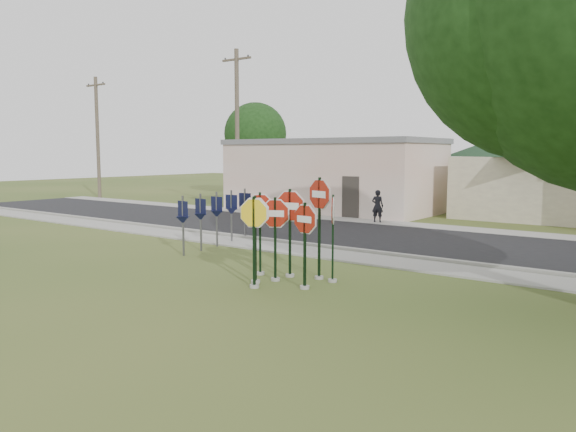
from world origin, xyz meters
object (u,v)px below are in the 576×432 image
Objects in this scene: stop_sign_left at (255,227)px; utility_pole_near at (237,127)px; stop_sign_center at (275,228)px; stop_sign_yellow at (254,230)px; pedestrian at (378,206)px.

utility_pole_near is at bearing 133.28° from stop_sign_left.
utility_pole_near is (-13.70, 13.76, 3.54)m from stop_sign_center.
stop_sign_left is at bearing -115.69° from stop_sign_center.
stop_sign_center is 0.58m from stop_sign_left.
stop_sign_yellow is 14.14m from pedestrian.
utility_pole_near is at bearing -18.06° from pedestrian.
utility_pole_near is 6.08× the size of pedestrian.
utility_pole_near is (-13.44, 14.28, 3.50)m from stop_sign_left.
stop_sign_left is at bearing 126.92° from stop_sign_yellow.
stop_sign_yellow is 0.25× the size of utility_pole_near.
stop_sign_left is (-0.25, -0.52, 0.04)m from stop_sign_center.
pedestrian is (10.03, -1.07, -4.13)m from utility_pole_near.
stop_sign_yellow is 0.52m from stop_sign_left.
pedestrian is (-3.67, 12.69, -0.59)m from stop_sign_center.
stop_sign_center is at bearing 94.17° from pedestrian.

